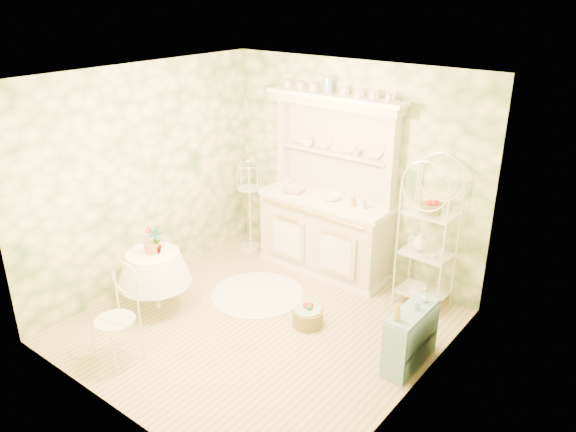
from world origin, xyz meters
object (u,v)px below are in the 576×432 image
Objects in this scene: side_shelf at (410,339)px; round_table at (155,281)px; kitchen_dresser at (326,188)px; floor_basket at (308,316)px; bakers_rack at (428,237)px; cafe_chair at (115,321)px; birdcage_stand at (250,198)px.

round_table is (-2.78, -0.86, 0.07)m from side_shelf.
kitchen_dresser reaches higher than floor_basket.
kitchen_dresser is at bearing -177.44° from bakers_rack.
kitchen_dresser is 2.29m from side_shelf.
floor_basket is at bearing -62.92° from kitchen_dresser.
bakers_rack reaches higher than floor_basket.
round_table is at bearing -116.33° from kitchen_dresser.
birdcage_stand is at bearing 94.44° from cafe_chair.
side_shelf is 3.20m from birdcage_stand.
cafe_chair reaches higher than round_table.
birdcage_stand is at bearing -175.06° from kitchen_dresser.
side_shelf is 0.76× the size of cafe_chair.
side_shelf is (0.41, -1.14, -0.57)m from bakers_rack.
birdcage_stand is at bearing -175.48° from bakers_rack.
floor_basket is (-0.79, -1.21, -0.74)m from bakers_rack.
cafe_chair is (-2.34, -1.73, 0.15)m from side_shelf.
side_shelf is at bearing -31.87° from kitchen_dresser.
bakers_rack reaches higher than birdcage_stand.
bakers_rack is (1.40, 0.02, -0.29)m from kitchen_dresser.
cafe_chair is (-1.93, -2.86, -0.42)m from bakers_rack.
side_shelf is 1.86× the size of floor_basket.
birdcage_stand reaches higher than floor_basket.
round_table is 0.82× the size of cafe_chair.
kitchen_dresser is 6.45× the size of floor_basket.
bakers_rack is at bearing 47.04° from cafe_chair.
birdcage_stand is at bearing 166.34° from side_shelf.
bakers_rack is 1.34m from side_shelf.
cafe_chair is 2.04m from floor_basket.
kitchen_dresser is 2.98m from cafe_chair.
birdcage_stand is (-0.66, 2.75, 0.33)m from cafe_chair.
bakers_rack reaches higher than round_table.
floor_basket is at bearing 26.53° from round_table.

